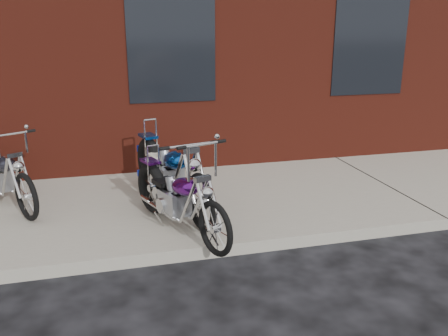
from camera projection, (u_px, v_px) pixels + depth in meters
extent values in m
plane|color=black|center=(218.00, 258.00, 5.30)|extent=(120.00, 120.00, 0.00)
cube|color=#A19A8A|center=(192.00, 205.00, 6.67)|extent=(22.00, 3.00, 0.15)
torus|color=black|center=(157.00, 191.00, 6.00)|extent=(0.35, 0.68, 0.67)
torus|color=black|center=(223.00, 233.00, 4.85)|extent=(0.27, 0.59, 0.61)
cube|color=#91979D|center=(180.00, 206.00, 5.53)|extent=(0.37, 0.44, 0.28)
ellipsoid|color=#4D0F6B|center=(192.00, 190.00, 5.24)|extent=(0.40, 0.57, 0.29)
cube|color=black|center=(170.00, 185.00, 5.66)|extent=(0.30, 0.32, 0.06)
cylinder|color=silver|center=(216.00, 207.00, 4.87)|extent=(0.13, 0.27, 0.50)
cylinder|color=silver|center=(209.00, 147.00, 4.79)|extent=(0.49, 0.20, 0.03)
cylinder|color=silver|center=(159.00, 165.00, 5.83)|extent=(0.03, 0.03, 0.45)
cylinder|color=silver|center=(180.00, 208.00, 5.79)|extent=(0.33, 0.80, 0.04)
torus|color=black|center=(154.00, 166.00, 6.84)|extent=(0.34, 0.80, 0.78)
torus|color=black|center=(207.00, 207.00, 5.42)|extent=(0.25, 0.70, 0.71)
cube|color=#91979D|center=(173.00, 180.00, 6.26)|extent=(0.40, 0.50, 0.33)
ellipsoid|color=#0D4AAD|center=(182.00, 163.00, 5.92)|extent=(0.42, 0.65, 0.33)
cube|color=beige|center=(164.00, 159.00, 6.44)|extent=(0.33, 0.36, 0.07)
cylinder|color=silver|center=(202.00, 180.00, 5.46)|extent=(0.12, 0.32, 0.59)
cylinder|color=silver|center=(196.00, 148.00, 5.47)|extent=(0.59, 0.18, 0.03)
cylinder|color=silver|center=(155.00, 140.00, 6.65)|extent=(0.03, 0.03, 0.52)
cylinder|color=silver|center=(175.00, 184.00, 6.56)|extent=(0.29, 0.96, 0.05)
torus|color=black|center=(31.00, 200.00, 5.77)|extent=(0.36, 0.57, 0.62)
cube|color=#91979D|center=(4.00, 182.00, 6.36)|extent=(0.42, 0.46, 0.28)
ellipsoid|color=#22222C|center=(9.00, 166.00, 6.10)|extent=(0.47, 0.58, 0.29)
cylinder|color=silver|center=(25.00, 178.00, 5.78)|extent=(0.17, 0.26, 0.51)
cylinder|color=silver|center=(16.00, 135.00, 5.71)|extent=(0.47, 0.28, 0.03)
cylinder|color=silver|center=(7.00, 185.00, 6.62)|extent=(0.46, 0.76, 0.05)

